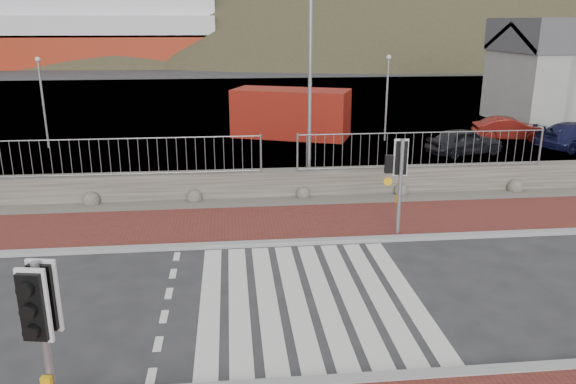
{
  "coord_description": "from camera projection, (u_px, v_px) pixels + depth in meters",
  "views": [
    {
      "loc": [
        -1.57,
        -10.68,
        5.66
      ],
      "look_at": [
        -0.14,
        3.0,
        1.45
      ],
      "focal_mm": 35.0,
      "sensor_mm": 36.0,
      "label": 1
    }
  ],
  "objects": [
    {
      "name": "water",
      "position": [
        241.0,
        67.0,
        71.79
      ],
      "size": [
        220.0,
        50.0,
        0.05
      ],
      "primitive_type": "cube",
      "color": "#3F4C54",
      "rests_on": "ground"
    },
    {
      "name": "ground",
      "position": [
        309.0,
        298.0,
        11.97
      ],
      "size": [
        220.0,
        220.0,
        0.0
      ],
      "primitive_type": "plane",
      "color": "#28282B",
      "rests_on": "ground"
    },
    {
      "name": "shipping_container",
      "position": [
        291.0,
        113.0,
        28.26
      ],
      "size": [
        6.2,
        4.29,
        2.38
      ],
      "primitive_type": "cube",
      "rotation": [
        0.0,
        0.0,
        -0.37
      ],
      "color": "maroon",
      "rests_on": "ground"
    },
    {
      "name": "ferry",
      "position": [
        48.0,
        23.0,
        72.53
      ],
      "size": [
        50.0,
        16.0,
        20.0
      ],
      "color": "maroon",
      "rests_on": "ground"
    },
    {
      "name": "kerb_near",
      "position": [
        335.0,
        382.0,
        9.1
      ],
      "size": [
        40.0,
        0.25,
        0.12
      ],
      "primitive_type": "cube",
      "color": "gray",
      "rests_on": "ground"
    },
    {
      "name": "quay",
      "position": [
        252.0,
        107.0,
        38.5
      ],
      "size": [
        120.0,
        40.0,
        0.5
      ],
      "primitive_type": "cube",
      "color": "#4C4C4F",
      "rests_on": "ground"
    },
    {
      "name": "streetlight",
      "position": [
        313.0,
        69.0,
        18.62
      ],
      "size": [
        1.51,
        0.64,
        7.35
      ],
      "rotation": [
        0.0,
        0.0,
        0.33
      ],
      "color": "gray",
      "rests_on": "ground"
    },
    {
      "name": "car_b",
      "position": [
        509.0,
        129.0,
        27.61
      ],
      "size": [
        3.54,
        1.78,
        1.12
      ],
      "primitive_type": "imported",
      "rotation": [
        0.0,
        0.0,
        1.39
      ],
      "color": "#60120D",
      "rests_on": "ground"
    },
    {
      "name": "traffic_signal_far",
      "position": [
        400.0,
        166.0,
        14.89
      ],
      "size": [
        0.65,
        0.26,
        2.69
      ],
      "rotation": [
        0.0,
        0.0,
        3.06
      ],
      "color": "gray",
      "rests_on": "ground"
    },
    {
      "name": "car_a",
      "position": [
        464.0,
        141.0,
        24.61
      ],
      "size": [
        3.69,
        2.22,
        1.17
      ],
      "primitive_type": "imported",
      "rotation": [
        0.0,
        0.0,
        1.83
      ],
      "color": "black",
      "rests_on": "ground"
    },
    {
      "name": "kerb_far",
      "position": [
        293.0,
        243.0,
        14.8
      ],
      "size": [
        40.0,
        0.25,
        0.12
      ],
      "primitive_type": "cube",
      "color": "gray",
      "rests_on": "ground"
    },
    {
      "name": "zebra_crossing",
      "position": [
        309.0,
        297.0,
        11.96
      ],
      "size": [
        4.62,
        5.6,
        0.01
      ],
      "color": "silver",
      "rests_on": "ground"
    },
    {
      "name": "hills_backdrop",
      "position": [
        277.0,
        184.0,
        102.98
      ],
      "size": [
        254.0,
        90.0,
        100.0
      ],
      "color": "#32341F",
      "rests_on": "ground"
    },
    {
      "name": "sidewalk_far",
      "position": [
        288.0,
        223.0,
        16.23
      ],
      "size": [
        40.0,
        3.0,
        0.08
      ],
      "primitive_type": "cube",
      "color": "brown",
      "rests_on": "ground"
    },
    {
      "name": "railing",
      "position": [
        279.0,
        144.0,
        18.23
      ],
      "size": [
        18.07,
        0.07,
        1.22
      ],
      "color": "gray",
      "rests_on": "stone_wall"
    },
    {
      "name": "traffic_signal_near",
      "position": [
        42.0,
        316.0,
        7.3
      ],
      "size": [
        0.43,
        0.3,
        2.74
      ],
      "rotation": [
        0.0,
        0.0,
        -0.17
      ],
      "color": "gray",
      "rests_on": "ground"
    },
    {
      "name": "gravel_strip",
      "position": [
        281.0,
        202.0,
        18.14
      ],
      "size": [
        40.0,
        1.5,
        0.06
      ],
      "primitive_type": "cube",
      "color": "#59544C",
      "rests_on": "ground"
    },
    {
      "name": "stone_wall",
      "position": [
        279.0,
        183.0,
        18.78
      ],
      "size": [
        40.0,
        0.6,
        0.9
      ],
      "primitive_type": "cube",
      "color": "#4C473F",
      "rests_on": "ground"
    }
  ]
}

